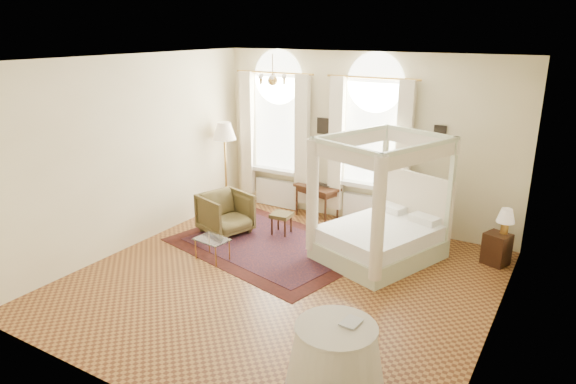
% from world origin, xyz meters
% --- Properties ---
extents(ground, '(6.00, 6.00, 0.00)m').
position_xyz_m(ground, '(0.00, 0.00, 0.00)').
color(ground, '#915E2A').
rests_on(ground, ground).
extents(room_walls, '(6.00, 6.00, 6.00)m').
position_xyz_m(room_walls, '(0.00, 0.00, 1.98)').
color(room_walls, '#FFF0C2').
rests_on(room_walls, ground).
extents(window_left, '(1.62, 0.27, 3.29)m').
position_xyz_m(window_left, '(-1.90, 2.87, 1.49)').
color(window_left, white).
rests_on(window_left, room_walls).
extents(window_right, '(1.62, 0.27, 3.29)m').
position_xyz_m(window_right, '(0.20, 2.87, 1.49)').
color(window_right, white).
rests_on(window_right, room_walls).
extents(chandelier, '(0.51, 0.45, 0.50)m').
position_xyz_m(chandelier, '(-0.90, 1.20, 2.91)').
color(chandelier, '#B78A3D').
rests_on(chandelier, room_walls).
extents(wall_pictures, '(2.54, 0.03, 0.39)m').
position_xyz_m(wall_pictures, '(0.09, 2.97, 1.89)').
color(wall_pictures, black).
rests_on(wall_pictures, room_walls).
extents(canopy_bed, '(2.10, 2.31, 2.08)m').
position_xyz_m(canopy_bed, '(0.96, 1.53, 0.47)').
color(canopy_bed, beige).
rests_on(canopy_bed, ground).
extents(nightstand, '(0.46, 0.44, 0.53)m').
position_xyz_m(nightstand, '(2.70, 2.32, 0.26)').
color(nightstand, '#341A0E').
rests_on(nightstand, ground).
extents(nightstand_lamp, '(0.29, 0.29, 0.42)m').
position_xyz_m(nightstand_lamp, '(2.77, 2.39, 0.81)').
color(nightstand_lamp, '#B78A3D').
rests_on(nightstand_lamp, nightstand).
extents(writing_desk, '(1.00, 0.70, 0.68)m').
position_xyz_m(writing_desk, '(-0.82, 2.70, 0.58)').
color(writing_desk, '#341A0E').
rests_on(writing_desk, ground).
extents(laptop, '(0.38, 0.32, 0.03)m').
position_xyz_m(laptop, '(-0.68, 2.82, 0.69)').
color(laptop, black).
rests_on(laptop, writing_desk).
extents(stool, '(0.39, 0.39, 0.41)m').
position_xyz_m(stool, '(-0.99, 1.60, 0.34)').
color(stool, '#453C1D').
rests_on(stool, ground).
extents(armchair, '(1.06, 1.05, 0.77)m').
position_xyz_m(armchair, '(-1.93, 1.12, 0.39)').
color(armchair, '#4D4021').
rests_on(armchair, ground).
extents(coffee_table, '(0.60, 0.45, 0.38)m').
position_xyz_m(coffee_table, '(-1.39, 0.05, 0.34)').
color(coffee_table, white).
rests_on(coffee_table, ground).
extents(floor_lamp, '(0.48, 0.48, 1.87)m').
position_xyz_m(floor_lamp, '(-2.70, 2.17, 1.60)').
color(floor_lamp, '#B78A3D').
rests_on(floor_lamp, ground).
extents(oriental_rug, '(3.78, 3.08, 0.01)m').
position_xyz_m(oriental_rug, '(-0.86, 1.01, 0.01)').
color(oriental_rug, '#451710').
rests_on(oriental_rug, ground).
extents(side_table, '(1.08, 1.08, 0.74)m').
position_xyz_m(side_table, '(1.75, -1.76, 0.36)').
color(side_table, beige).
rests_on(side_table, ground).
extents(book, '(0.20, 0.26, 0.02)m').
position_xyz_m(book, '(1.77, -1.62, 0.75)').
color(book, black).
rests_on(book, side_table).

